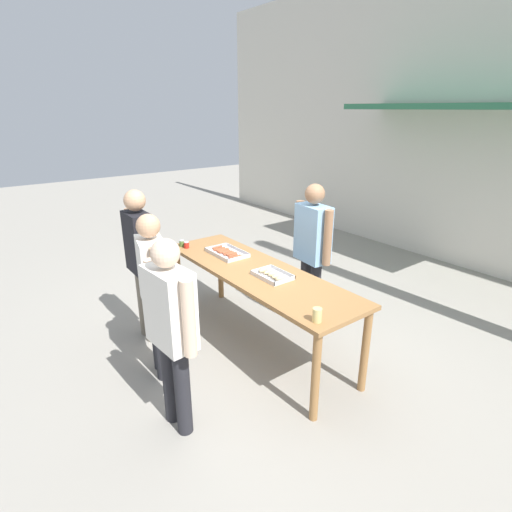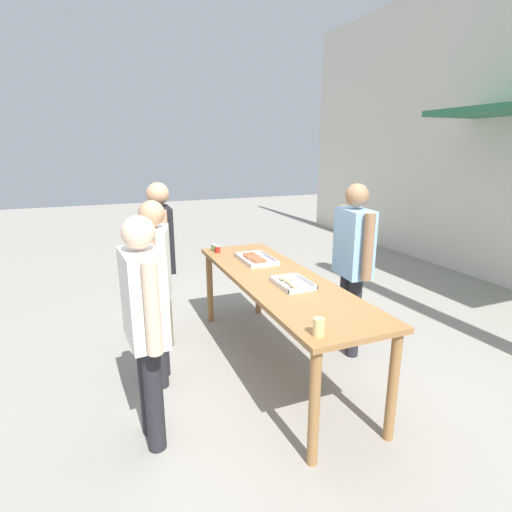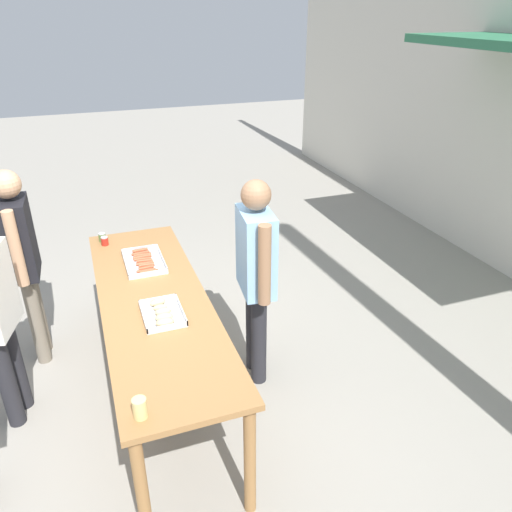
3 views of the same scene
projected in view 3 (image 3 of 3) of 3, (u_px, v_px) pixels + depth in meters
ground_plane at (164, 392)px, 3.88m from camera, size 24.00×24.00×0.00m
serving_table at (155, 310)px, 3.54m from camera, size 2.48×0.73×0.85m
food_tray_sausages at (144, 262)px, 3.97m from camera, size 0.48×0.30×0.04m
food_tray_buns at (162, 313)px, 3.28m from camera, size 0.37×0.26×0.06m
condiment_jar_mustard at (102, 237)px, 4.33m from camera, size 0.06×0.06×0.08m
condiment_jar_ketchup at (105, 241)px, 4.26m from camera, size 0.06×0.06×0.08m
beer_cup at (140, 408)px, 2.47m from camera, size 0.07×0.07×0.11m
person_server_behind_table at (256, 267)px, 3.65m from camera, size 0.58×0.26×1.64m
person_customer_holding_hotdog at (22, 252)px, 3.86m from camera, size 0.54×0.21×1.64m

